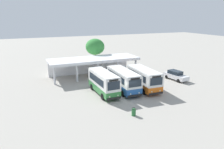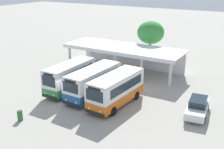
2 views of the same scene
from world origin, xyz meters
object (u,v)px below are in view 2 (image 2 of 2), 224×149
(city_bus_middle_cream, at_px, (116,88))
(litter_bin_apron, at_px, (20,116))
(waiting_chair_end_by_column, at_px, (117,68))
(waiting_chair_second_from_end, at_px, (121,69))
(city_bus_nearest_orange, at_px, (70,76))
(parked_car_flank, at_px, (198,107))
(waiting_chair_fourth_seat, at_px, (131,71))
(waiting_chair_middle_seat, at_px, (126,70))
(city_bus_second_in_row, at_px, (94,81))

(city_bus_middle_cream, relative_size, litter_bin_apron, 8.27)
(city_bus_middle_cream, distance_m, waiting_chair_end_by_column, 10.41)
(waiting_chair_end_by_column, height_order, litter_bin_apron, litter_bin_apron)
(waiting_chair_second_from_end, bearing_deg, city_bus_nearest_orange, -103.25)
(city_bus_middle_cream, relative_size, parked_car_flank, 1.59)
(city_bus_middle_cream, height_order, waiting_chair_fourth_seat, city_bus_middle_cream)
(parked_car_flank, xyz_separation_m, waiting_chair_end_by_column, (-12.86, 7.08, -0.31))
(waiting_chair_end_by_column, bearing_deg, waiting_chair_second_from_end, -6.65)
(city_bus_nearest_orange, relative_size, waiting_chair_middle_seat, 8.43)
(litter_bin_apron, bearing_deg, waiting_chair_middle_seat, 82.60)
(city_bus_nearest_orange, relative_size, waiting_chair_end_by_column, 8.43)
(litter_bin_apron, bearing_deg, city_bus_second_in_row, 71.87)
(parked_car_flank, bearing_deg, waiting_chair_end_by_column, 151.16)
(city_bus_nearest_orange, xyz_separation_m, waiting_chair_end_by_column, (1.25, 8.43, -1.25))
(city_bus_nearest_orange, distance_m, litter_bin_apron, 8.12)
(waiting_chair_middle_seat, height_order, waiting_chair_fourth_seat, same)
(waiting_chair_middle_seat, distance_m, litter_bin_apron, 16.58)
(waiting_chair_second_from_end, relative_size, waiting_chair_fourth_seat, 1.00)
(city_bus_second_in_row, bearing_deg, waiting_chair_middle_seat, 93.37)
(waiting_chair_middle_seat, bearing_deg, litter_bin_apron, -97.40)
(city_bus_middle_cream, distance_m, waiting_chair_second_from_end, 10.01)
(waiting_chair_middle_seat, bearing_deg, waiting_chair_end_by_column, -179.47)
(waiting_chair_second_from_end, xyz_separation_m, waiting_chair_fourth_seat, (1.43, 0.06, 0.00))
(city_bus_second_in_row, height_order, waiting_chair_second_from_end, city_bus_second_in_row)
(city_bus_nearest_orange, height_order, waiting_chair_middle_seat, city_bus_nearest_orange)
(city_bus_middle_cream, bearing_deg, parked_car_flank, 13.84)
(parked_car_flank, bearing_deg, city_bus_middle_cream, -166.16)
(parked_car_flank, xyz_separation_m, litter_bin_apron, (-13.57, -9.35, -0.37))
(waiting_chair_end_by_column, height_order, waiting_chair_fourth_seat, same)
(city_bus_second_in_row, relative_size, waiting_chair_end_by_column, 9.04)
(litter_bin_apron, bearing_deg, city_bus_nearest_orange, 93.90)
(litter_bin_apron, bearing_deg, waiting_chair_fourth_seat, 80.14)
(city_bus_middle_cream, height_order, waiting_chair_middle_seat, city_bus_middle_cream)
(city_bus_second_in_row, relative_size, city_bus_middle_cream, 1.04)
(parked_car_flank, xyz_separation_m, waiting_chair_middle_seat, (-11.43, 7.10, -0.31))
(waiting_chair_end_by_column, bearing_deg, city_bus_middle_cream, -60.41)
(city_bus_nearest_orange, height_order, waiting_chair_second_from_end, city_bus_nearest_orange)
(waiting_chair_end_by_column, xyz_separation_m, waiting_chair_second_from_end, (0.72, -0.08, 0.00))
(waiting_chair_end_by_column, xyz_separation_m, waiting_chair_middle_seat, (1.43, 0.01, 0.00))
(city_bus_middle_cream, xyz_separation_m, litter_bin_apron, (-5.81, -7.44, -1.30))
(city_bus_second_in_row, xyz_separation_m, waiting_chair_middle_seat, (-0.50, 8.40, -1.21))
(waiting_chair_end_by_column, xyz_separation_m, waiting_chair_fourth_seat, (2.15, -0.02, 0.00))
(city_bus_second_in_row, distance_m, city_bus_middle_cream, 3.23)
(city_bus_second_in_row, bearing_deg, city_bus_middle_cream, -10.73)
(waiting_chair_second_from_end, bearing_deg, waiting_chair_fourth_seat, 2.43)
(waiting_chair_second_from_end, height_order, litter_bin_apron, litter_bin_apron)
(waiting_chair_middle_seat, bearing_deg, parked_car_flank, -31.83)
(city_bus_middle_cream, bearing_deg, litter_bin_apron, -127.99)
(city_bus_middle_cream, bearing_deg, waiting_chair_second_from_end, 116.23)
(parked_car_flank, distance_m, waiting_chair_second_from_end, 14.02)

